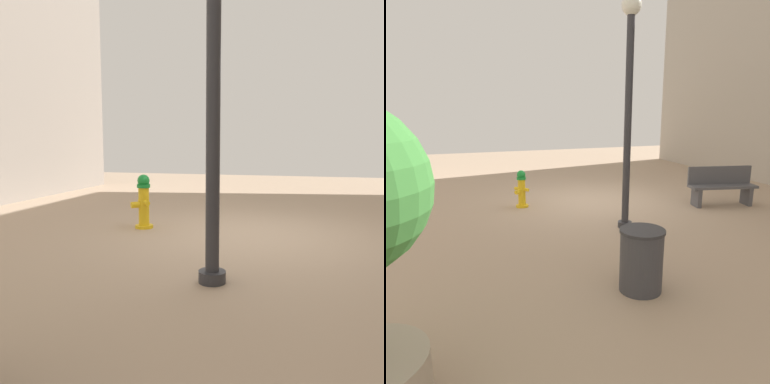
# 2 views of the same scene
# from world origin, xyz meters

# --- Properties ---
(ground_plane) EXTENTS (23.40, 23.40, 0.00)m
(ground_plane) POSITION_xyz_m (0.00, 0.00, 0.00)
(ground_plane) COLOR tan
(fire_hydrant) EXTENTS (0.36, 0.36, 0.90)m
(fire_hydrant) POSITION_xyz_m (1.86, -0.04, 0.45)
(fire_hydrant) COLOR gold
(fire_hydrant) RESTS_ON ground_plane
(bench_near) EXTENTS (1.69, 0.77, 0.95)m
(bench_near) POSITION_xyz_m (-2.82, 1.42, 0.49)
(bench_near) COLOR #4C4C51
(bench_near) RESTS_ON ground_plane
(street_lamp) EXTENTS (0.36, 0.36, 4.30)m
(street_lamp) POSITION_xyz_m (0.21, 2.18, 2.65)
(street_lamp) COLOR #2D2D33
(street_lamp) RESTS_ON ground_plane
(trash_bin) EXTENTS (0.59, 0.59, 0.84)m
(trash_bin) POSITION_xyz_m (1.18, 4.56, 0.42)
(trash_bin) COLOR #38383D
(trash_bin) RESTS_ON ground_plane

